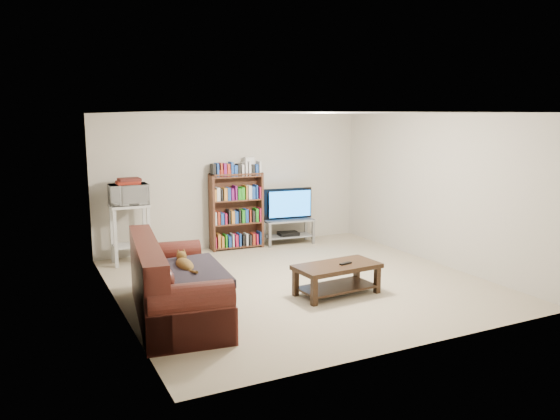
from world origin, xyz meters
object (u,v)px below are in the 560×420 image
coffee_table (337,273)px  bookshelf (236,210)px  sofa (170,290)px  tv_stand (288,227)px

coffee_table → bookshelf: size_ratio=0.86×
sofa → coffee_table: bearing=3.1°
tv_stand → bookshelf: bookshelf is taller
sofa → bookshelf: bearing=62.7°
sofa → tv_stand: bearing=50.2°
coffee_table → tv_stand: size_ratio=1.22×
coffee_table → sofa: bearing=171.9°
sofa → bookshelf: 3.46m
bookshelf → coffee_table: bearing=-82.1°
tv_stand → bookshelf: 1.07m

